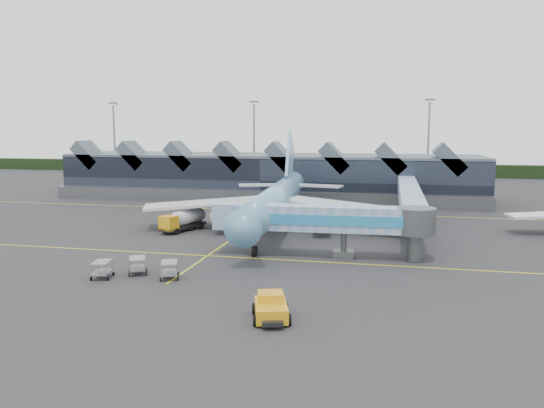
% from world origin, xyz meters
% --- Properties ---
extents(ground, '(260.00, 260.00, 0.00)m').
position_xyz_m(ground, '(0.00, 0.00, 0.00)').
color(ground, '#242426').
rests_on(ground, ground).
extents(taxi_stripes, '(120.00, 60.00, 0.01)m').
position_xyz_m(taxi_stripes, '(0.00, 10.00, 0.01)').
color(taxi_stripes, gold).
rests_on(taxi_stripes, ground).
extents(tree_line_far, '(260.00, 4.00, 4.00)m').
position_xyz_m(tree_line_far, '(0.00, 110.00, 2.00)').
color(tree_line_far, black).
rests_on(tree_line_far, ground).
extents(terminal, '(90.00, 22.25, 12.52)m').
position_xyz_m(terminal, '(-5.07, 47.35, 4.88)').
color(terminal, black).
rests_on(terminal, ground).
extents(light_masts, '(132.40, 42.56, 22.45)m').
position_xyz_m(light_masts, '(21.00, 62.80, 12.49)').
color(light_masts, gray).
rests_on(light_masts, ground).
extents(main_airliner, '(41.12, 47.39, 15.21)m').
position_xyz_m(main_airliner, '(4.30, 10.69, 4.47)').
color(main_airliner, '#65A4CD').
rests_on(main_airliner, ground).
extents(jet_bridge, '(25.80, 4.84, 6.26)m').
position_xyz_m(jet_bridge, '(14.84, -5.52, 4.43)').
color(jet_bridge, '#739AC1').
rests_on(jet_bridge, ground).
extents(fuel_truck, '(4.74, 8.88, 3.00)m').
position_xyz_m(fuel_truck, '(-8.74, 6.47, 1.68)').
color(fuel_truck, black).
rests_on(fuel_truck, ground).
extents(pushback_tug, '(3.80, 4.99, 2.02)m').
position_xyz_m(pushback_tug, '(12.08, -27.12, 0.91)').
color(pushback_tug, orange).
rests_on(pushback_tug, ground).
extents(baggage_carts, '(8.90, 5.08, 1.73)m').
position_xyz_m(baggage_carts, '(-4.01, -18.20, 0.97)').
color(baggage_carts, gray).
rests_on(baggage_carts, ground).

